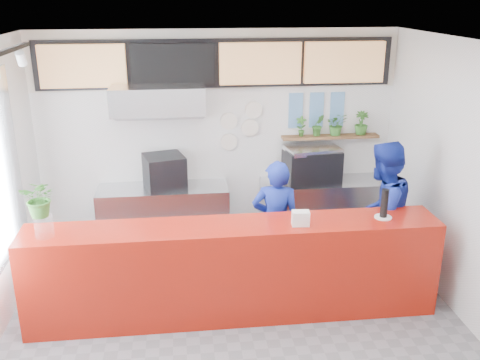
% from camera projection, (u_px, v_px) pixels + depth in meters
% --- Properties ---
extents(floor, '(5.00, 5.00, 0.00)m').
position_uv_depth(floor, '(238.00, 334.00, 5.71)').
color(floor, slate).
rests_on(floor, ground).
extents(ceiling, '(5.00, 5.00, 0.00)m').
position_uv_depth(ceiling, '(238.00, 47.00, 4.71)').
color(ceiling, silver).
extents(wall_back, '(5.00, 0.00, 5.00)m').
position_uv_depth(wall_back, '(218.00, 138.00, 7.55)').
color(wall_back, white).
rests_on(wall_back, ground).
extents(wall_right, '(0.00, 5.00, 5.00)m').
position_uv_depth(wall_right, '(480.00, 193.00, 5.49)').
color(wall_right, white).
rests_on(wall_right, ground).
extents(service_counter, '(4.50, 0.60, 1.10)m').
position_uv_depth(service_counter, '(234.00, 270.00, 5.90)').
color(service_counter, '#A2180B').
rests_on(service_counter, ground).
extents(cream_band, '(5.00, 0.02, 0.80)m').
position_uv_depth(cream_band, '(217.00, 59.00, 7.18)').
color(cream_band, beige).
rests_on(cream_band, wall_back).
extents(prep_bench, '(1.80, 0.60, 0.90)m').
position_uv_depth(prep_bench, '(164.00, 217.00, 7.53)').
color(prep_bench, '#B2B5BA').
rests_on(prep_bench, ground).
extents(panini_oven, '(0.62, 0.62, 0.46)m').
position_uv_depth(panini_oven, '(164.00, 172.00, 7.31)').
color(panini_oven, black).
rests_on(panini_oven, prep_bench).
extents(extraction_hood, '(1.20, 0.70, 0.35)m').
position_uv_depth(extraction_hood, '(158.00, 99.00, 6.92)').
color(extraction_hood, '#B2B5BA').
rests_on(extraction_hood, ceiling).
extents(hood_lip, '(1.20, 0.69, 0.31)m').
position_uv_depth(hood_lip, '(159.00, 114.00, 6.99)').
color(hood_lip, '#B2B5BA').
rests_on(hood_lip, ceiling).
extents(right_bench, '(1.80, 0.60, 0.90)m').
position_uv_depth(right_bench, '(323.00, 210.00, 7.79)').
color(right_bench, '#B2B5BA').
rests_on(right_bench, ground).
extents(espresso_machine, '(0.78, 0.58, 0.48)m').
position_uv_depth(espresso_machine, '(312.00, 166.00, 7.53)').
color(espresso_machine, black).
rests_on(espresso_machine, right_bench).
extents(espresso_tray, '(0.79, 0.60, 0.07)m').
position_uv_depth(espresso_tray, '(312.00, 149.00, 7.45)').
color(espresso_tray, '#B9BCC1').
rests_on(espresso_tray, espresso_machine).
extents(herb_shelf, '(1.40, 0.18, 0.04)m').
position_uv_depth(herb_shelf, '(330.00, 137.00, 7.64)').
color(herb_shelf, brown).
rests_on(herb_shelf, wall_back).
extents(menu_board_far_left, '(1.10, 0.10, 0.55)m').
position_uv_depth(menu_board_far_left, '(83.00, 66.00, 6.90)').
color(menu_board_far_left, tan).
rests_on(menu_board_far_left, wall_back).
extents(menu_board_mid_left, '(1.10, 0.10, 0.55)m').
position_uv_depth(menu_board_mid_left, '(173.00, 65.00, 7.03)').
color(menu_board_mid_left, black).
rests_on(menu_board_mid_left, wall_back).
extents(menu_board_mid_right, '(1.10, 0.10, 0.55)m').
position_uv_depth(menu_board_mid_right, '(260.00, 63.00, 7.15)').
color(menu_board_mid_right, tan).
rests_on(menu_board_mid_right, wall_back).
extents(menu_board_far_right, '(1.10, 0.10, 0.55)m').
position_uv_depth(menu_board_far_right, '(344.00, 62.00, 7.28)').
color(menu_board_far_right, tan).
rests_on(menu_board_far_right, wall_back).
extents(soffit, '(4.80, 0.04, 0.65)m').
position_uv_depth(soffit, '(217.00, 63.00, 7.17)').
color(soffit, black).
rests_on(soffit, wall_back).
extents(dec_plate_a, '(0.24, 0.03, 0.24)m').
position_uv_depth(dec_plate_a, '(229.00, 121.00, 7.46)').
color(dec_plate_a, silver).
rests_on(dec_plate_a, wall_back).
extents(dec_plate_b, '(0.24, 0.03, 0.24)m').
position_uv_depth(dec_plate_b, '(250.00, 128.00, 7.52)').
color(dec_plate_b, silver).
rests_on(dec_plate_b, wall_back).
extents(dec_plate_c, '(0.24, 0.03, 0.24)m').
position_uv_depth(dec_plate_c, '(229.00, 142.00, 7.56)').
color(dec_plate_c, silver).
rests_on(dec_plate_c, wall_back).
extents(dec_plate_d, '(0.24, 0.03, 0.24)m').
position_uv_depth(dec_plate_d, '(254.00, 110.00, 7.45)').
color(dec_plate_d, silver).
rests_on(dec_plate_d, wall_back).
extents(photo_frame_a, '(0.20, 0.02, 0.25)m').
position_uv_depth(photo_frame_a, '(296.00, 102.00, 7.49)').
color(photo_frame_a, '#598CBF').
rests_on(photo_frame_a, wall_back).
extents(photo_frame_b, '(0.20, 0.02, 0.25)m').
position_uv_depth(photo_frame_b, '(317.00, 101.00, 7.52)').
color(photo_frame_b, '#598CBF').
rests_on(photo_frame_b, wall_back).
extents(photo_frame_c, '(0.20, 0.02, 0.25)m').
position_uv_depth(photo_frame_c, '(338.00, 101.00, 7.55)').
color(photo_frame_c, '#598CBF').
rests_on(photo_frame_c, wall_back).
extents(photo_frame_d, '(0.20, 0.02, 0.25)m').
position_uv_depth(photo_frame_d, '(295.00, 119.00, 7.57)').
color(photo_frame_d, '#598CBF').
rests_on(photo_frame_d, wall_back).
extents(photo_frame_e, '(0.20, 0.02, 0.25)m').
position_uv_depth(photo_frame_e, '(316.00, 119.00, 7.60)').
color(photo_frame_e, '#598CBF').
rests_on(photo_frame_e, wall_back).
extents(photo_frame_f, '(0.20, 0.02, 0.25)m').
position_uv_depth(photo_frame_f, '(336.00, 118.00, 7.64)').
color(photo_frame_f, '#598CBF').
rests_on(photo_frame_f, wall_back).
extents(staff_center, '(0.66, 0.51, 1.60)m').
position_uv_depth(staff_center, '(276.00, 224.00, 6.47)').
color(staff_center, navy).
rests_on(staff_center, ground).
extents(staff_right, '(1.12, 1.08, 1.82)m').
position_uv_depth(staff_right, '(380.00, 215.00, 6.45)').
color(staff_right, navy).
rests_on(staff_right, ground).
extents(herb_a, '(0.18, 0.15, 0.29)m').
position_uv_depth(herb_a, '(301.00, 126.00, 7.53)').
color(herb_a, '#336A25').
rests_on(herb_a, herb_shelf).
extents(herb_b, '(0.19, 0.16, 0.31)m').
position_uv_depth(herb_b, '(318.00, 125.00, 7.56)').
color(herb_b, '#336A25').
rests_on(herb_b, herb_shelf).
extents(herb_c, '(0.31, 0.28, 0.32)m').
position_uv_depth(herb_c, '(337.00, 124.00, 7.58)').
color(herb_c, '#336A25').
rests_on(herb_c, herb_shelf).
extents(herb_d, '(0.21, 0.19, 0.34)m').
position_uv_depth(herb_d, '(361.00, 123.00, 7.62)').
color(herb_d, '#336A25').
rests_on(herb_d, herb_shelf).
extents(glass_vase, '(0.21, 0.21, 0.23)m').
position_uv_depth(glass_vase, '(44.00, 226.00, 5.41)').
color(glass_vase, white).
rests_on(glass_vase, service_counter).
extents(basil_vase, '(0.40, 0.36, 0.40)m').
position_uv_depth(basil_vase, '(40.00, 198.00, 5.31)').
color(basil_vase, '#336A25').
rests_on(basil_vase, glass_vase).
extents(napkin_holder, '(0.19, 0.13, 0.16)m').
position_uv_depth(napkin_holder, '(301.00, 218.00, 5.68)').
color(napkin_holder, white).
rests_on(napkin_holder, service_counter).
extents(white_plate, '(0.23, 0.23, 0.01)m').
position_uv_depth(white_plate, '(383.00, 217.00, 5.89)').
color(white_plate, white).
rests_on(white_plate, service_counter).
extents(pepper_mill, '(0.09, 0.09, 0.32)m').
position_uv_depth(pepper_mill, '(384.00, 203.00, 5.84)').
color(pepper_mill, black).
rests_on(pepper_mill, white_plate).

